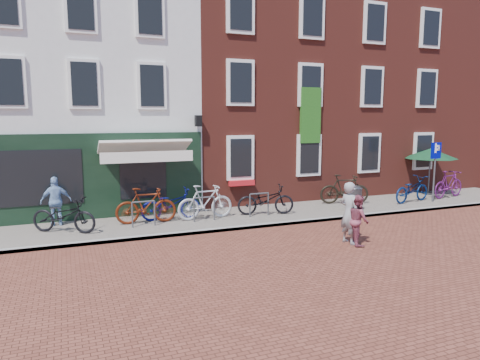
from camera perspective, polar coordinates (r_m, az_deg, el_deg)
name	(u,v)px	position (r m, az deg, el deg)	size (l,w,h in m)	color
ground	(260,228)	(14.18, 2.65, -6.26)	(80.00, 80.00, 0.00)	brown
sidewalk	(268,214)	(15.90, 3.69, -4.49)	(24.00, 3.00, 0.10)	slate
building_stucco	(80,93)	(19.53, -20.09, 10.52)	(8.00, 8.00, 9.00)	silver
building_brick_mid	(238,86)	(21.01, -0.27, 12.17)	(6.00, 8.00, 10.00)	maroon
building_brick_right	(345,89)	(23.87, 13.52, 11.47)	(6.00, 8.00, 10.00)	maroon
filler_right	(440,100)	(28.09, 24.53, 9.42)	(7.00, 8.00, 9.00)	maroon
litter_bin	(354,197)	(16.74, 14.60, -2.11)	(0.55, 0.55, 1.01)	#3C3C3E
parking_sign	(435,161)	(19.41, 24.04, 2.28)	(0.50, 0.08, 2.43)	#4C4C4F
parasol	(431,152)	(21.26, 23.54, 3.40)	(2.30, 2.30, 2.16)	#4C4C4F
woman	(349,213)	(12.67, 14.03, -4.16)	(0.64, 0.42, 1.75)	gray
boy	(358,220)	(12.64, 15.09, -5.03)	(0.69, 0.53, 1.41)	brown
cafe_person	(56,201)	(15.10, -22.80, -2.56)	(0.92, 0.38, 1.57)	#82A7D3
bicycle_0	(64,215)	(14.14, -21.92, -4.27)	(0.70, 2.02, 1.06)	black
bicycle_1	(146,205)	(14.58, -12.10, -3.26)	(0.55, 1.96, 1.18)	#511909
bicycle_2	(171,204)	(14.97, -8.97, -3.11)	(0.70, 2.02, 1.06)	#0B0F64
bicycle_3	(205,202)	(14.89, -4.54, -2.86)	(0.55, 1.96, 1.18)	#BBBBBD
bicycle_4	(266,200)	(15.58, 3.36, -2.58)	(0.70, 2.02, 1.06)	black
bicycle_5	(344,189)	(17.95, 13.42, -1.17)	(0.55, 1.96, 1.18)	black
bicycle_6	(412,189)	(19.12, 21.44, -1.13)	(0.70, 2.02, 1.06)	#061B46
bicycle_7	(449,184)	(20.80, 25.49, -0.49)	(0.55, 1.96, 1.18)	#52144F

